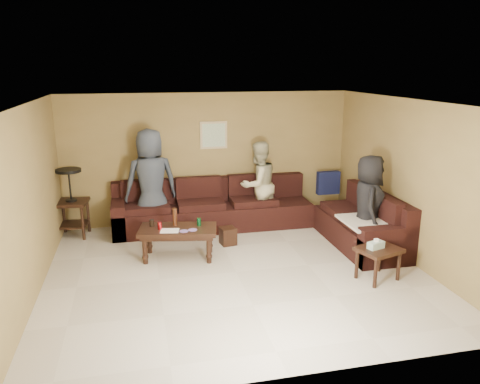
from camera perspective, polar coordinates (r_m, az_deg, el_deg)
The scene contains 10 objects.
room at distance 6.56m, azimuth -0.51°, elevation 3.56°, with size 5.60×5.50×2.50m.
sectional_sofa at distance 8.52m, azimuth 2.72°, elevation -3.01°, with size 4.65×2.90×0.97m.
coffee_table at distance 7.49m, azimuth -7.60°, elevation -4.92°, with size 1.30×0.82×0.79m.
end_table_left at distance 8.83m, azimuth -19.87°, elevation -1.09°, with size 0.61×0.61×1.24m.
side_table_right at distance 6.99m, azimuth 16.49°, elevation -7.08°, with size 0.70×0.63×0.62m.
waste_bin at distance 8.07m, azimuth -1.48°, elevation -5.37°, with size 0.25×0.25×0.30m, color black.
wall_art at distance 8.97m, azimuth -3.23°, elevation 6.93°, with size 0.52×0.04×0.52m.
person_left at distance 8.53m, azimuth -10.79°, elevation 1.20°, with size 0.94×0.61×1.93m, color #2F3642.
person_middle at distance 8.79m, azimuth 2.24°, elevation 0.90°, with size 0.79×0.62×1.63m, color #B9B38A.
person_right at distance 7.83m, azimuth 15.35°, elevation -1.48°, with size 0.79×0.52×1.62m, color black.
Camera 1 is at (-1.35, -6.29, 2.99)m, focal length 35.00 mm.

